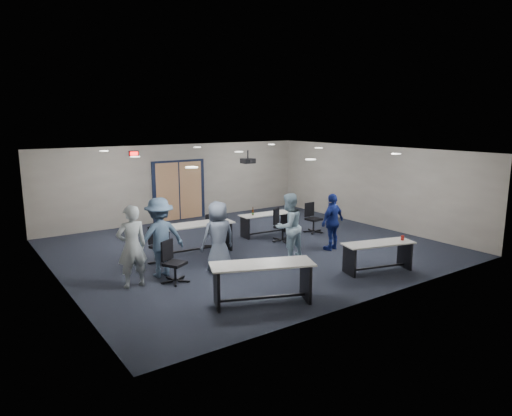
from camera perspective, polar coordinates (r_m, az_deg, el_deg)
floor at (r=12.89m, az=-0.85°, el=-5.01°), size 10.00×10.00×0.00m
back_wall at (r=16.47m, az=-9.68°, el=3.16°), size 10.00×0.04×2.70m
front_wall at (r=9.29m, az=14.88°, el=-3.15°), size 10.00×0.04×2.70m
left_wall at (r=10.69m, az=-23.71°, el=-1.87°), size 0.04×9.00×2.70m
right_wall at (r=15.90m, az=14.26°, el=2.70°), size 0.04×9.00×2.70m
ceiling at (r=12.42m, az=-0.89°, el=7.05°), size 10.00×9.00×0.04m
double_door at (r=16.48m, az=-9.59°, el=2.12°), size 2.00×0.07×2.20m
exit_sign at (r=15.69m, az=-15.04°, el=6.60°), size 0.32×0.07×0.18m
ceiling_projector at (r=13.02m, az=-1.02°, el=5.93°), size 0.35×0.32×0.37m
ceiling_can_lights at (r=12.63m, az=-1.53°, el=6.98°), size 6.24×5.74×0.02m
table_front_left at (r=9.00m, az=0.77°, el=-8.49°), size 2.12×1.39×0.82m
table_front_right at (r=11.23m, az=15.03°, el=-5.28°), size 1.82×1.02×0.82m
table_back_left at (r=12.38m, az=-7.42°, el=-3.12°), size 2.05×0.83×0.81m
table_back_right at (r=14.20m, az=1.21°, el=-1.54°), size 1.71×0.68×0.93m
chair_back_a at (r=11.67m, az=-11.85°, el=-4.56°), size 0.77×0.77×0.95m
chair_back_b at (r=12.94m, az=-5.06°, el=-2.87°), size 0.63×0.63×0.93m
chair_back_c at (r=13.50m, az=3.36°, el=-2.14°), size 0.85×0.85×0.98m
chair_back_d at (r=14.62m, az=7.23°, el=-1.25°), size 0.64×0.64×0.95m
chair_loose_left at (r=10.28m, az=-10.11°, el=-6.65°), size 0.81×0.81×0.94m
person_gray at (r=10.09m, az=-15.25°, el=-4.67°), size 0.66×0.43×1.80m
person_plaid at (r=10.77m, az=-4.74°, el=-3.61°), size 0.86×0.58×1.70m
person_lightblue at (r=11.71m, az=4.10°, el=-2.33°), size 0.91×0.75×1.73m
person_navy at (r=12.74m, az=9.54°, el=-1.71°), size 0.98×0.56×1.58m
person_back at (r=10.67m, az=-11.94°, el=-3.59°), size 1.19×0.69×1.83m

